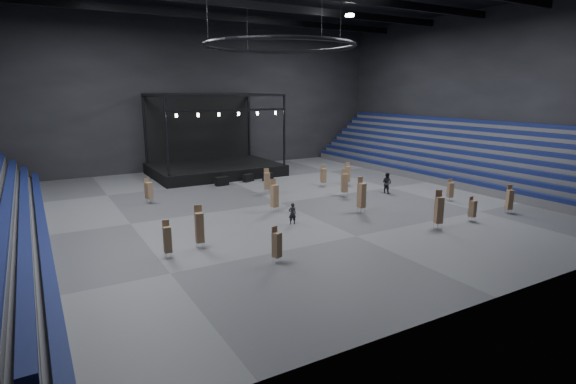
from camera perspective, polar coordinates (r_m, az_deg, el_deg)
floor at (r=38.83m, az=-1.01°, el=-1.39°), size 50.00×50.00×0.00m
wall_back at (r=56.94m, az=-11.59°, el=12.02°), size 50.00×0.20×18.00m
wall_front at (r=21.80m, az=27.21°, el=10.06°), size 50.00×0.20×18.00m
wall_right at (r=54.35m, az=23.16°, el=11.25°), size 0.20×42.00×18.00m
bleachers_right at (r=53.29m, az=21.13°, el=3.53°), size 7.20×40.00×6.40m
stage at (r=53.06m, az=-9.57°, el=3.87°), size 14.00×10.00×9.20m
truss_ring at (r=37.81m, az=-1.09°, el=18.09°), size 12.30×12.30×5.15m
flight_case_left at (r=46.35m, az=-8.40°, el=1.37°), size 1.39×0.80×0.89m
flight_case_mid at (r=48.05m, az=-5.07°, el=1.81°), size 1.33×0.99×0.80m
flight_case_right at (r=48.58m, az=-2.58°, el=1.96°), size 1.29×0.92×0.78m
chair_stack_0 at (r=35.89m, az=22.39°, el=-1.91°), size 0.47×0.47×1.87m
chair_stack_1 at (r=25.28m, az=-1.44°, el=-6.64°), size 0.54×0.54×2.12m
chair_stack_2 at (r=42.21m, az=-2.69°, el=1.47°), size 0.60×0.60×2.36m
chair_stack_3 at (r=45.55m, az=4.51°, el=2.16°), size 0.50×0.50×2.16m
chair_stack_4 at (r=33.09m, az=18.61°, el=-2.10°), size 0.63×0.63×2.74m
chair_stack_5 at (r=40.26m, az=-17.28°, el=0.24°), size 0.68×0.68×2.17m
chair_stack_6 at (r=26.88m, az=-15.07°, el=-5.77°), size 0.43×0.43×2.26m
chair_stack_7 at (r=46.19m, az=7.59°, el=2.34°), size 0.61×0.61×2.36m
chair_stack_8 at (r=35.68m, az=-1.74°, el=-0.43°), size 0.54×0.54×2.64m
chair_stack_9 at (r=35.86m, az=9.31°, el=-0.35°), size 0.56×0.56×2.88m
chair_stack_10 at (r=41.71m, az=19.92°, el=0.30°), size 0.55×0.55×1.95m
chair_stack_11 at (r=41.21m, az=7.19°, el=1.22°), size 0.67×0.67×2.52m
chair_stack_12 at (r=27.96m, az=-11.19°, el=-4.36°), size 0.53×0.53×2.73m
chair_stack_13 at (r=39.34m, az=26.32°, el=-0.80°), size 0.55×0.55×2.28m
man_center at (r=32.54m, az=0.55°, el=-2.76°), size 0.65×0.50×1.58m
crew_member at (r=43.34m, az=12.44°, el=1.14°), size 0.93×1.09×1.97m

